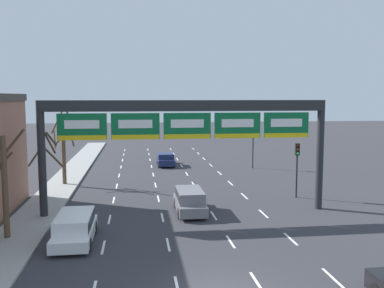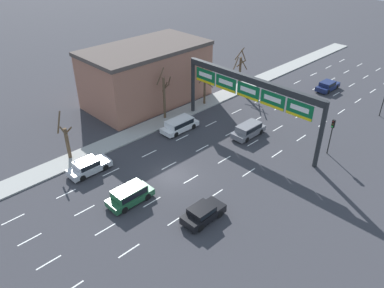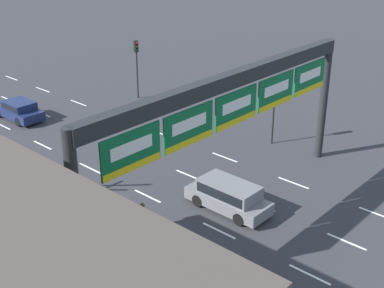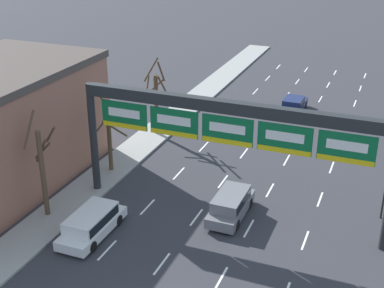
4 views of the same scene
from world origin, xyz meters
name	(u,v)px [view 4 (image 4 of 4)]	position (x,y,z in m)	size (l,w,h in m)	color
lane_dashes	(235,203)	(0.00, 13.50, 0.00)	(10.02, 67.00, 0.01)	white
sign_gantry	(229,126)	(0.00, 11.76, 5.95)	(18.59, 0.70, 7.39)	#232628
car_navy	(294,105)	(-0.07, 31.36, 0.75)	(1.83, 4.39, 1.40)	#19234C
suv_grey	(231,203)	(0.21, 11.93, 0.87)	(1.82, 4.51, 1.55)	slate
suv_white	(92,222)	(-6.48, 7.01, 0.85)	(1.95, 4.85, 1.51)	silver
tree_bare_closest	(110,134)	(-9.47, 14.51, 2.94)	(2.31, 2.30, 5.72)	brown
tree_bare_third	(156,97)	(-9.42, 21.91, 3.23)	(1.87, 1.93, 6.27)	brown
tree_bare_furthest	(42,167)	(-10.14, 7.87, 3.31)	(1.78, 1.76, 6.47)	brown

